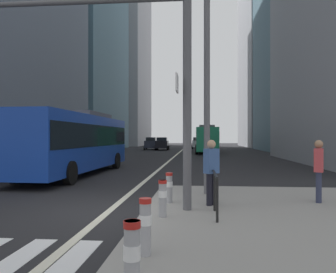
% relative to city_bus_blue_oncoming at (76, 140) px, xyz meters
% --- Properties ---
extents(ground_plane, '(160.00, 160.00, 0.00)m').
position_rel_city_bus_blue_oncoming_xyz_m(ground_plane, '(4.05, 11.54, -1.84)').
color(ground_plane, black).
extents(lane_centre_line, '(0.20, 80.00, 0.01)m').
position_rel_city_bus_blue_oncoming_xyz_m(lane_centre_line, '(4.05, 21.54, -1.83)').
color(lane_centre_line, beige).
rests_on(lane_centre_line, ground).
extents(office_tower_left_mid, '(10.16, 21.70, 46.53)m').
position_rel_city_bus_blue_oncoming_xyz_m(office_tower_left_mid, '(-11.95, 35.12, 21.43)').
color(office_tower_left_mid, slate).
rests_on(office_tower_left_mid, ground).
extents(office_tower_left_far, '(12.09, 20.23, 51.43)m').
position_rel_city_bus_blue_oncoming_xyz_m(office_tower_left_far, '(-11.95, 60.60, 23.88)').
color(office_tower_left_far, '#9E9EA3').
rests_on(office_tower_left_far, ground).
extents(office_tower_right_mid, '(10.57, 18.12, 34.99)m').
position_rel_city_bus_blue_oncoming_xyz_m(office_tower_right_mid, '(21.05, 31.48, 15.66)').
color(office_tower_right_mid, slate).
rests_on(office_tower_right_mid, ground).
extents(office_tower_right_far, '(10.11, 20.75, 51.75)m').
position_rel_city_bus_blue_oncoming_xyz_m(office_tower_right_far, '(21.05, 53.62, 24.04)').
color(office_tower_right_far, '#9E9EA3').
rests_on(office_tower_right_far, ground).
extents(city_bus_blue_oncoming, '(2.90, 11.28, 3.40)m').
position_rel_city_bus_blue_oncoming_xyz_m(city_bus_blue_oncoming, '(0.00, 0.00, 0.00)').
color(city_bus_blue_oncoming, '#14389E').
rests_on(city_bus_blue_oncoming, ground).
extents(city_bus_red_receding, '(2.78, 10.87, 3.40)m').
position_rel_city_bus_blue_oncoming_xyz_m(city_bus_red_receding, '(7.47, 24.87, -0.00)').
color(city_bus_red_receding, '#198456').
rests_on(city_bus_red_receding, ground).
extents(car_oncoming_mid, '(2.16, 4.33, 1.94)m').
position_rel_city_bus_blue_oncoming_xyz_m(car_oncoming_mid, '(0.97, 33.56, -0.85)').
color(car_oncoming_mid, black).
rests_on(car_oncoming_mid, ground).
extents(car_receding_near, '(2.10, 4.24, 1.94)m').
position_rel_city_bus_blue_oncoming_xyz_m(car_receding_near, '(6.43, 39.62, -0.85)').
color(car_receding_near, silver).
rests_on(car_receding_near, ground).
extents(car_receding_far, '(2.11, 4.14, 1.94)m').
position_rel_city_bus_blue_oncoming_xyz_m(car_receding_far, '(7.99, 38.91, -0.85)').
color(car_receding_far, '#B2A899').
rests_on(car_receding_far, ground).
extents(car_oncoming_far, '(2.18, 4.33, 1.94)m').
position_rel_city_bus_blue_oncoming_xyz_m(car_oncoming_far, '(-0.92, 35.06, -0.85)').
color(car_oncoming_far, '#232838').
rests_on(car_oncoming_far, ground).
extents(traffic_signal_gantry, '(7.09, 0.65, 6.00)m').
position_rel_city_bus_blue_oncoming_xyz_m(traffic_signal_gantry, '(3.75, -8.64, 2.32)').
color(traffic_signal_gantry, '#515156').
rests_on(traffic_signal_gantry, median_island).
extents(street_lamp_post, '(5.50, 0.32, 8.00)m').
position_rel_city_bus_blue_oncoming_xyz_m(street_lamp_post, '(6.73, -6.16, 3.45)').
color(street_lamp_post, '#56565B').
rests_on(street_lamp_post, median_island).
extents(bollard_front, '(0.20, 0.20, 0.92)m').
position_rel_city_bus_blue_oncoming_xyz_m(bollard_front, '(5.70, -13.46, -1.17)').
color(bollard_front, '#99999E').
rests_on(bollard_front, median_island).
extents(bollard_left, '(0.20, 0.20, 0.89)m').
position_rel_city_bus_blue_oncoming_xyz_m(bollard_left, '(5.61, -11.95, -1.19)').
color(bollard_left, '#99999E').
rests_on(bollard_left, median_island).
extents(bollard_right, '(0.20, 0.20, 0.85)m').
position_rel_city_bus_blue_oncoming_xyz_m(bollard_right, '(5.62, -9.44, -1.21)').
color(bollard_right, '#99999E').
rests_on(bollard_right, median_island).
extents(bollard_back, '(0.20, 0.20, 0.85)m').
position_rel_city_bus_blue_oncoming_xyz_m(bollard_back, '(5.63, -7.79, -1.21)').
color(bollard_back, '#99999E').
rests_on(bollard_back, median_island).
extents(pedestrian_railing, '(0.06, 3.41, 0.98)m').
position_rel_city_bus_blue_oncoming_xyz_m(pedestrian_railing, '(6.85, -8.15, -0.99)').
color(pedestrian_railing, black).
rests_on(pedestrian_railing, median_island).
extents(pedestrian_waiting, '(0.45, 0.43, 1.77)m').
position_rel_city_bus_blue_oncoming_xyz_m(pedestrian_waiting, '(6.79, -8.02, -0.69)').
color(pedestrian_waiting, black).
rests_on(pedestrian_waiting, median_island).
extents(pedestrian_walking, '(0.36, 0.44, 1.77)m').
position_rel_city_bus_blue_oncoming_xyz_m(pedestrian_walking, '(9.84, -7.34, -0.70)').
color(pedestrian_walking, '#2D334C').
rests_on(pedestrian_walking, median_island).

